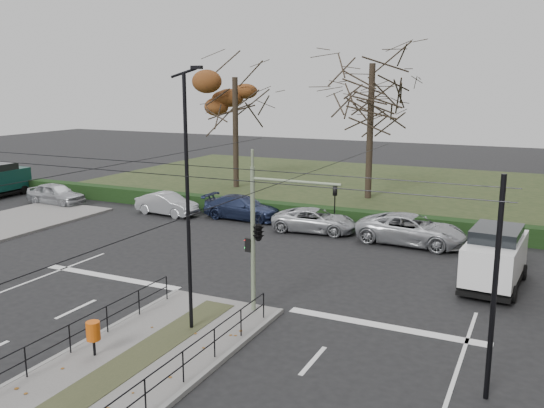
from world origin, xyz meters
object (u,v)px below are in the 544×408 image
Objects in this scene: parked_car_third at (243,208)px; white_van at (495,256)px; parked_car_fourth at (315,220)px; parked_car_first at (56,194)px; bare_tree_center at (372,73)px; parked_car_second at (167,204)px; streetlamp_median_far at (188,201)px; parked_car_fifth at (411,230)px; litter_bin at (93,331)px; rust_tree at (235,77)px; bare_tree_near at (371,103)px; traffic_light at (261,229)px.

white_van is (15.07, -6.26, 0.58)m from parked_car_third.
parked_car_third is at bearing 72.49° from parked_car_fourth.
parked_car_fourth is (18.89, 0.67, -0.09)m from parked_car_first.
bare_tree_center is at bearing -28.59° from parked_car_third.
parked_car_first is 1.04× the size of parked_car_second.
parked_car_fifth is (4.27, 14.08, -3.71)m from streetlamp_median_far.
parked_car_third is at bearing -72.71° from parked_car_second.
parked_car_fifth reaches higher than parked_car_fourth.
rust_tree is (-10.47, 27.67, 7.80)m from litter_bin.
streetlamp_median_far is 12.98m from white_van.
bare_tree_center is at bearing 0.41° from rust_tree.
parked_car_first reaches higher than parked_car_second.
parked_car_first is at bearing 138.17° from litter_bin.
traffic_light is at bearing -83.31° from bare_tree_near.
parked_car_second is 15.93m from bare_tree_near.
bare_tree_center is (-2.58, 22.48, 5.72)m from traffic_light.
parked_car_fourth reaches higher than litter_bin.
parked_car_third is (4.91, 1.02, 0.02)m from parked_car_second.
bare_tree_near is at bearing 92.82° from streetlamp_median_far.
litter_bin is 0.23× the size of parked_car_fourth.
bare_tree_center reaches higher than bare_tree_near.
traffic_light is 17.65m from parked_car_second.
rust_tree reaches higher than parked_car_fourth.
traffic_light reaches higher than parked_car_fifth.
bare_tree_near is (-1.23, 25.03, 2.42)m from streetlamp_median_far.
white_van reaches higher than parked_car_second.
parked_car_third is at bearing 157.45° from white_van.
litter_bin is 0.08× the size of bare_tree_center.
litter_bin is 28.62m from bare_tree_near.
white_van is at bearing -112.30° from parked_car_third.
parked_car_fifth is at bearing -63.17° from bare_tree_center.
traffic_light is 12.33m from parked_car_fifth.
parked_car_second is 5.02m from parked_car_third.
parked_car_third is at bearing -117.85° from bare_tree_near.
streetlamp_median_far is at bearing -157.25° from parked_car_third.
bare_tree_near reaches higher than parked_car_fifth.
parked_car_first is at bearing -148.88° from bare_tree_near.
parked_car_fifth is (24.36, 0.42, 0.03)m from parked_car_first.
streetlamp_median_far is 1.53× the size of parked_car_fifth.
white_van is 0.87× the size of parked_car_fifth.
rust_tree reaches higher than litter_bin.
traffic_light is at bearing -137.10° from white_van.
parked_car_second is 10.07m from parked_car_fourth.
litter_bin is 0.24× the size of parked_car_first.
parked_car_fifth is (2.85, 11.76, -2.40)m from traffic_light.
bare_tree_center reaches higher than litter_bin.
parked_car_first is at bearing 94.75° from parked_car_fifth.
parked_car_second is (8.82, 0.67, -0.05)m from parked_car_first.
parked_car_fourth is 12.40m from bare_tree_near.
traffic_light is 12.54m from parked_car_fourth.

